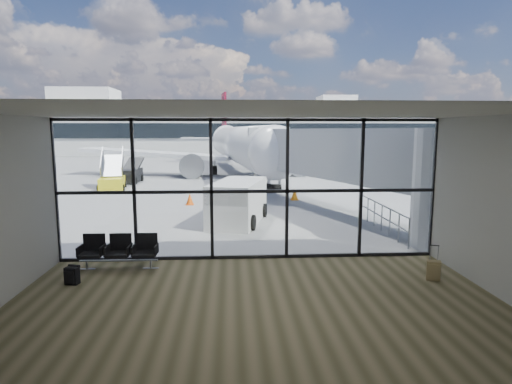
{
  "coord_description": "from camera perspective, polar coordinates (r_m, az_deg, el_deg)",
  "views": [
    {
      "loc": [
        -0.59,
        -13.39,
        4.13
      ],
      "look_at": [
        0.39,
        3.0,
        1.74
      ],
      "focal_mm": 30.0,
      "sensor_mm": 36.0,
      "label": 1
    }
  ],
  "objects": [
    {
      "name": "tree_3",
      "position": [
        89.39,
        -20.82,
        8.06
      ],
      "size": [
        4.95,
        4.95,
        7.12
      ],
      "color": "#382619",
      "rests_on": "ground"
    },
    {
      "name": "tree_4",
      "position": [
        87.81,
        -17.06,
        8.65
      ],
      "size": [
        5.61,
        5.61,
        8.07
      ],
      "color": "#382619",
      "rests_on": "ground"
    },
    {
      "name": "lounge_shell",
      "position": [
        8.74,
        0.5,
        -1.46
      ],
      "size": [
        12.02,
        8.01,
        4.51
      ],
      "color": "brown",
      "rests_on": "ground"
    },
    {
      "name": "traffic_cone_b",
      "position": [
        28.94,
        -5.81,
        0.56
      ],
      "size": [
        0.39,
        0.39,
        0.56
      ],
      "color": "#EF3C0C",
      "rests_on": "ground"
    },
    {
      "name": "belt_loader",
      "position": [
        35.27,
        -16.48,
        2.23
      ],
      "size": [
        1.73,
        4.07,
        1.85
      ],
      "rotation": [
        0.0,
        0.0,
        -0.04
      ],
      "color": "black",
      "rests_on": "ground"
    },
    {
      "name": "mobile_stairs",
      "position": [
        31.67,
        -18.62,
        1.37
      ],
      "size": [
        2.18,
        3.53,
        2.33
      ],
      "rotation": [
        0.0,
        0.0,
        0.17
      ],
      "color": "gold",
      "rests_on": "ground"
    },
    {
      "name": "jet_bridge",
      "position": [
        21.23,
        11.61,
        4.41
      ],
      "size": [
        8.0,
        16.5,
        4.33
      ],
      "color": "#ACB0B2",
      "rests_on": "ground"
    },
    {
      "name": "tree_1",
      "position": [
        93.64,
        -27.93,
        8.01
      ],
      "size": [
        5.61,
        5.61,
        8.07
      ],
      "color": "#382619",
      "rests_on": "ground"
    },
    {
      "name": "apron_railing",
      "position": [
        18.31,
        16.43,
        -2.8
      ],
      "size": [
        0.06,
        5.46,
        1.11
      ],
      "color": "gray",
      "rests_on": "ground"
    },
    {
      "name": "traffic_cone_c",
      "position": [
        25.53,
        5.17,
        -0.35
      ],
      "size": [
        0.47,
        0.47,
        0.67
      ],
      "color": "orange",
      "rests_on": "ground"
    },
    {
      "name": "backpack",
      "position": [
        12.71,
        -23.35,
        -10.19
      ],
      "size": [
        0.39,
        0.38,
        0.52
      ],
      "rotation": [
        0.0,
        0.0,
        -0.25
      ],
      "color": "black",
      "rests_on": "ground"
    },
    {
      "name": "airliner",
      "position": [
        41.01,
        -2.07,
        6.26
      ],
      "size": [
        29.41,
        34.2,
        8.82
      ],
      "rotation": [
        0.0,
        0.0,
        0.12
      ],
      "color": "white",
      "rests_on": "ground"
    },
    {
      "name": "ground",
      "position": [
        53.56,
        -2.78,
        3.84
      ],
      "size": [
        220.0,
        220.0,
        0.0
      ],
      "primitive_type": "plane",
      "color": "slate",
      "rests_on": "ground"
    },
    {
      "name": "suitcase",
      "position": [
        12.93,
        22.58,
        -9.61
      ],
      "size": [
        0.42,
        0.36,
        0.98
      ],
      "rotation": [
        0.0,
        0.0,
        -0.39
      ],
      "color": "#928051",
      "rests_on": "ground"
    },
    {
      "name": "traffic_cone_a",
      "position": [
        24.05,
        -8.82,
        -0.97
      ],
      "size": [
        0.45,
        0.45,
        0.65
      ],
      "color": "#D84F0B",
      "rests_on": "ground"
    },
    {
      "name": "glass_curtain_wall",
      "position": [
        13.54,
        -0.89,
        0.29
      ],
      "size": [
        12.1,
        0.12,
        4.5
      ],
      "color": "white",
      "rests_on": "ground"
    },
    {
      "name": "service_van",
      "position": [
        19.06,
        -2.52,
        -1.31
      ],
      "size": [
        2.89,
        4.63,
        1.87
      ],
      "rotation": [
        0.0,
        0.0,
        -0.25
      ],
      "color": "silver",
      "rests_on": "ground"
    },
    {
      "name": "tree_5",
      "position": [
        86.62,
        -13.16,
        9.22
      ],
      "size": [
        6.27,
        6.27,
        9.03
      ],
      "color": "#382619",
      "rests_on": "ground"
    },
    {
      "name": "seating_row",
      "position": [
        13.6,
        -17.74,
        -7.31
      ],
      "size": [
        2.32,
        0.68,
        1.03
      ],
      "rotation": [
        0.0,
        0.0,
        -0.02
      ],
      "color": "gray",
      "rests_on": "ground"
    },
    {
      "name": "far_terminal",
      "position": [
        75.36,
        -3.45,
        8.32
      ],
      "size": [
        80.0,
        12.2,
        11.0
      ],
      "color": "#B3B3AE",
      "rests_on": "ground"
    },
    {
      "name": "tree_2",
      "position": [
        91.35,
        -24.49,
        8.64
      ],
      "size": [
        6.27,
        6.27,
        9.03
      ],
      "color": "#382619",
      "rests_on": "ground"
    }
  ]
}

